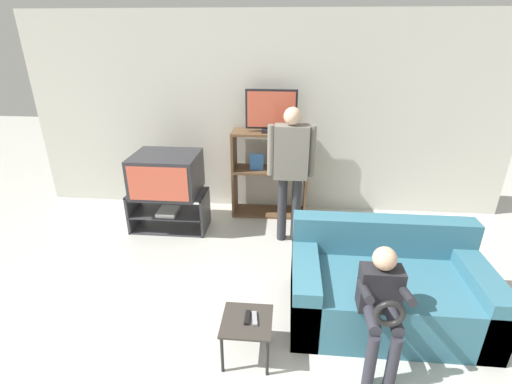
% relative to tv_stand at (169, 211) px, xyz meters
% --- Properties ---
extents(wall_back, '(6.40, 0.06, 2.60)m').
position_rel_tv_stand_xyz_m(wall_back, '(1.17, 0.80, 1.06)').
color(wall_back, silver).
rests_on(wall_back, ground_plane).
extents(tv_stand, '(0.96, 0.45, 0.50)m').
position_rel_tv_stand_xyz_m(tv_stand, '(0.00, 0.00, 0.00)').
color(tv_stand, '#38383D').
rests_on(tv_stand, ground_plane).
extents(television_main, '(0.78, 0.67, 0.49)m').
position_rel_tv_stand_xyz_m(television_main, '(0.01, 0.01, 0.50)').
color(television_main, '#2D2D33').
rests_on(television_main, tv_stand).
extents(media_shelf, '(1.00, 0.38, 1.16)m').
position_rel_tv_stand_xyz_m(media_shelf, '(1.24, 0.54, 0.35)').
color(media_shelf, brown).
rests_on(media_shelf, ground_plane).
extents(television_flat, '(0.65, 0.20, 0.53)m').
position_rel_tv_stand_xyz_m(television_flat, '(1.25, 0.53, 1.17)').
color(television_flat, black).
rests_on(television_flat, media_shelf).
extents(snack_table, '(0.38, 0.38, 0.35)m').
position_rel_tv_stand_xyz_m(snack_table, '(1.21, -1.96, 0.06)').
color(snack_table, '#38332D').
rests_on(snack_table, ground_plane).
extents(remote_control_black, '(0.04, 0.14, 0.02)m').
position_rel_tv_stand_xyz_m(remote_control_black, '(1.22, -1.94, 0.12)').
color(remote_control_black, black).
rests_on(remote_control_black, snack_table).
extents(remote_control_white, '(0.06, 0.15, 0.02)m').
position_rel_tv_stand_xyz_m(remote_control_white, '(1.27, -1.95, 0.12)').
color(remote_control_white, gray).
rests_on(remote_control_white, snack_table).
extents(couch, '(1.63, 0.95, 0.80)m').
position_rel_tv_stand_xyz_m(couch, '(2.37, -1.39, 0.04)').
color(couch, teal).
rests_on(couch, ground_plane).
extents(person_standing_adult, '(0.53, 0.20, 1.61)m').
position_rel_tv_stand_xyz_m(person_standing_adult, '(1.51, -0.15, 0.73)').
color(person_standing_adult, '#2D2D33').
rests_on(person_standing_adult, ground_plane).
extents(person_seated_child, '(0.33, 0.43, 0.97)m').
position_rel_tv_stand_xyz_m(person_seated_child, '(2.18, -1.93, 0.34)').
color(person_seated_child, '#2D2D38').
rests_on(person_seated_child, ground_plane).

